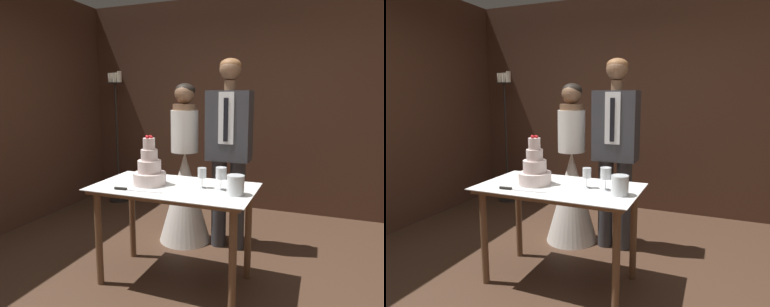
# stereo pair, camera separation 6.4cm
# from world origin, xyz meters

# --- Properties ---
(ground_plane) EXTENTS (40.00, 40.00, 0.00)m
(ground_plane) POSITION_xyz_m (0.00, 0.00, 0.00)
(ground_plane) COLOR #4C3323
(wall_back) EXTENTS (4.71, 0.12, 2.78)m
(wall_back) POSITION_xyz_m (0.00, 2.40, 1.39)
(wall_back) COLOR #472B1E
(wall_back) RESTS_ON ground_plane
(cake_table) EXTENTS (1.28, 0.70, 0.81)m
(cake_table) POSITION_xyz_m (-0.06, 0.26, 0.70)
(cake_table) COLOR brown
(cake_table) RESTS_ON ground_plane
(tiered_cake) EXTENTS (0.27, 0.27, 0.40)m
(tiered_cake) POSITION_xyz_m (-0.27, 0.24, 0.93)
(tiered_cake) COLOR beige
(tiered_cake) RESTS_ON cake_table
(cake_knife) EXTENTS (0.39, 0.06, 0.02)m
(cake_knife) POSITION_xyz_m (-0.34, 0.02, 0.82)
(cake_knife) COLOR silver
(cake_knife) RESTS_ON cake_table
(wine_glass_near) EXTENTS (0.07, 0.07, 0.16)m
(wine_glass_near) POSITION_xyz_m (0.16, 0.29, 0.92)
(wine_glass_near) COLOR silver
(wine_glass_near) RESTS_ON cake_table
(wine_glass_middle) EXTENTS (0.08, 0.08, 0.18)m
(wine_glass_middle) POSITION_xyz_m (0.31, 0.29, 0.94)
(wine_glass_middle) COLOR silver
(wine_glass_middle) RESTS_ON cake_table
(hurricane_candle) EXTENTS (0.13, 0.13, 0.15)m
(hurricane_candle) POSITION_xyz_m (0.45, 0.20, 0.88)
(hurricane_candle) COLOR silver
(hurricane_candle) RESTS_ON cake_table
(bride) EXTENTS (0.54, 0.54, 1.64)m
(bride) POSITION_xyz_m (-0.29, 1.05, 0.60)
(bride) COLOR white
(bride) RESTS_ON ground_plane
(groom) EXTENTS (0.42, 0.25, 1.87)m
(groom) POSITION_xyz_m (0.17, 1.05, 1.04)
(groom) COLOR #38383D
(groom) RESTS_ON ground_plane
(candle_stand) EXTENTS (0.28, 0.28, 1.85)m
(candle_stand) POSITION_xyz_m (-1.71, 1.98, 0.96)
(candle_stand) COLOR black
(candle_stand) RESTS_ON ground_plane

